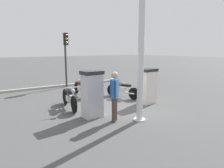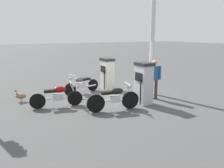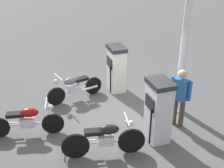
% 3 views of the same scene
% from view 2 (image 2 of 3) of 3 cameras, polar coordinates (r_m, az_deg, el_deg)
% --- Properties ---
extents(ground_plane, '(120.00, 120.00, 0.00)m').
position_cam_2_polar(ground_plane, '(10.05, 0.23, -3.18)').
color(ground_plane, '#4C4C4C').
extents(fuel_pump_near, '(0.55, 0.76, 1.53)m').
position_cam_2_polar(fuel_pump_near, '(11.36, -1.19, 2.62)').
color(fuel_pump_near, silver).
rests_on(fuel_pump_near, ground).
extents(fuel_pump_far, '(0.57, 0.71, 1.63)m').
position_cam_2_polar(fuel_pump_far, '(9.00, 7.85, 0.27)').
color(fuel_pump_far, silver).
rests_on(fuel_pump_far, ground).
extents(motorcycle_near_pump, '(1.84, 0.66, 0.93)m').
position_cam_2_polar(motorcycle_near_pump, '(10.62, -7.60, -0.00)').
color(motorcycle_near_pump, black).
rests_on(motorcycle_near_pump, ground).
extents(motorcycle_far_pump, '(1.92, 0.68, 0.96)m').
position_cam_2_polar(motorcycle_far_pump, '(8.16, 0.57, -3.43)').
color(motorcycle_far_pump, black).
rests_on(motorcycle_far_pump, ground).
extents(motorcycle_extra, '(1.90, 0.71, 0.92)m').
position_cam_2_polar(motorcycle_extra, '(8.79, -13.41, -2.73)').
color(motorcycle_extra, black).
rests_on(motorcycle_extra, ground).
extents(attendant_person, '(0.40, 0.52, 1.64)m').
position_cam_2_polar(attendant_person, '(9.74, 10.40, 1.79)').
color(attendant_person, '#473828').
rests_on(attendant_person, ground).
extents(wandering_duck, '(0.49, 0.35, 0.51)m').
position_cam_2_polar(wandering_duck, '(9.99, -21.76, -2.73)').
color(wandering_duck, '#847051').
rests_on(wandering_duck, ground).
extents(canopy_support_pole, '(0.40, 0.40, 4.46)m').
position_cam_2_polar(canopy_support_pole, '(10.43, 9.91, 9.19)').
color(canopy_support_pole, silver).
rests_on(canopy_support_pole, ground).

